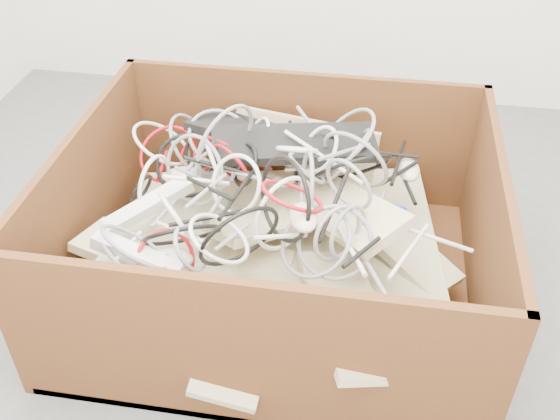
% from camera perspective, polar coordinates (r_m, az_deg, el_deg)
% --- Properties ---
extents(ground, '(3.00, 3.00, 0.00)m').
position_cam_1_polar(ground, '(2.01, -1.16, -9.58)').
color(ground, '#4E4F51').
rests_on(ground, ground).
extents(cardboard_box, '(1.24, 1.03, 0.53)m').
position_cam_1_polar(cardboard_box, '(2.01, -0.60, -4.08)').
color(cardboard_box, '#422110').
rests_on(cardboard_box, ground).
extents(keyboard_pile, '(1.15, 1.02, 0.37)m').
position_cam_1_polar(keyboard_pile, '(1.94, 0.31, -0.45)').
color(keyboard_pile, beige).
rests_on(keyboard_pile, cardboard_box).
extents(mice_scatter, '(0.81, 0.60, 0.19)m').
position_cam_1_polar(mice_scatter, '(1.89, -1.56, 1.97)').
color(mice_scatter, beige).
rests_on(mice_scatter, keyboard_pile).
extents(power_strip_left, '(0.24, 0.21, 0.11)m').
position_cam_1_polar(power_strip_left, '(1.88, -11.52, 0.44)').
color(power_strip_left, silver).
rests_on(power_strip_left, keyboard_pile).
extents(power_strip_right, '(0.26, 0.10, 0.08)m').
position_cam_1_polar(power_strip_right, '(1.74, -12.53, -3.95)').
color(power_strip_right, silver).
rests_on(power_strip_right, keyboard_pile).
extents(vga_plug, '(0.05, 0.05, 0.03)m').
position_cam_1_polar(vga_plug, '(1.83, 10.35, -0.22)').
color(vga_plug, '#0B16AE').
rests_on(vga_plug, keyboard_pile).
extents(cable_tangle, '(1.09, 0.84, 0.45)m').
position_cam_1_polar(cable_tangle, '(1.87, -2.68, 2.51)').
color(cable_tangle, gray).
rests_on(cable_tangle, keyboard_pile).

